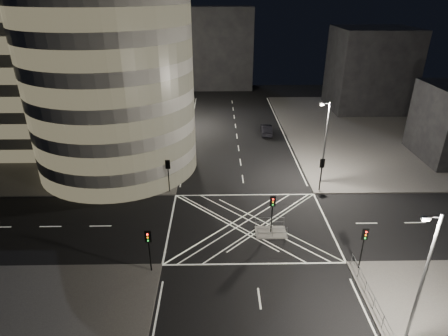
{
  "coord_description": "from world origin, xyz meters",
  "views": [
    {
      "loc": [
        -3.14,
        -31.56,
        21.66
      ],
      "look_at": [
        -2.42,
        7.01,
        3.0
      ],
      "focal_mm": 30.0,
      "sensor_mm": 36.0,
      "label": 1
    }
  ],
  "objects_px": {
    "central_island": "(271,232)",
    "traffic_signal_fl": "(168,170)",
    "traffic_signal_island": "(272,208)",
    "traffic_signal_nl": "(149,244)",
    "traffic_signal_nr": "(364,241)",
    "street_lamp_left_near": "(166,132)",
    "street_lamp_left_far": "(179,95)",
    "traffic_signal_fr": "(322,169)",
    "street_lamp_right_far": "(325,140)",
    "sedan": "(266,130)",
    "street_lamp_right_near": "(422,278)"
  },
  "relations": [
    {
      "from": "traffic_signal_fr",
      "to": "street_lamp_right_far",
      "type": "distance_m",
      "value": 3.48
    },
    {
      "from": "central_island",
      "to": "traffic_signal_fl",
      "type": "bearing_deg",
      "value": 142.46
    },
    {
      "from": "traffic_signal_nl",
      "to": "traffic_signal_nr",
      "type": "bearing_deg",
      "value": 0.0
    },
    {
      "from": "traffic_signal_nr",
      "to": "street_lamp_left_near",
      "type": "height_order",
      "value": "street_lamp_left_near"
    },
    {
      "from": "street_lamp_left_far",
      "to": "sedan",
      "type": "distance_m",
      "value": 15.62
    },
    {
      "from": "traffic_signal_nr",
      "to": "central_island",
      "type": "bearing_deg",
      "value": 142.07
    },
    {
      "from": "traffic_signal_fr",
      "to": "street_lamp_right_far",
      "type": "relative_size",
      "value": 0.4
    },
    {
      "from": "street_lamp_left_far",
      "to": "traffic_signal_fr",
      "type": "bearing_deg",
      "value": -51.83
    },
    {
      "from": "sedan",
      "to": "street_lamp_left_far",
      "type": "bearing_deg",
      "value": -13.72
    },
    {
      "from": "central_island",
      "to": "traffic_signal_nr",
      "type": "bearing_deg",
      "value": -37.93
    },
    {
      "from": "sedan",
      "to": "traffic_signal_fr",
      "type": "bearing_deg",
      "value": 104.6
    },
    {
      "from": "sedan",
      "to": "traffic_signal_nl",
      "type": "bearing_deg",
      "value": 70.08
    },
    {
      "from": "traffic_signal_fl",
      "to": "traffic_signal_fr",
      "type": "height_order",
      "value": "same"
    },
    {
      "from": "traffic_signal_nl",
      "to": "street_lamp_left_far",
      "type": "relative_size",
      "value": 0.4
    },
    {
      "from": "traffic_signal_nl",
      "to": "central_island",
      "type": "bearing_deg",
      "value": 26.14
    },
    {
      "from": "street_lamp_left_far",
      "to": "sedan",
      "type": "xyz_separation_m",
      "value": [
        14.27,
        -4.23,
        -4.74
      ]
    },
    {
      "from": "traffic_signal_fr",
      "to": "traffic_signal_island",
      "type": "distance_m",
      "value": 10.73
    },
    {
      "from": "traffic_signal_fl",
      "to": "traffic_signal_nr",
      "type": "xyz_separation_m",
      "value": [
        17.6,
        -13.6,
        0.0
      ]
    },
    {
      "from": "street_lamp_left_far",
      "to": "central_island",
      "type": "bearing_deg",
      "value": -70.05
    },
    {
      "from": "traffic_signal_fl",
      "to": "street_lamp_left_near",
      "type": "bearing_deg",
      "value": 96.97
    },
    {
      "from": "traffic_signal_nl",
      "to": "sedan",
      "type": "relative_size",
      "value": 0.83
    },
    {
      "from": "street_lamp_left_near",
      "to": "street_lamp_left_far",
      "type": "distance_m",
      "value": 18.0
    },
    {
      "from": "traffic_signal_island",
      "to": "street_lamp_right_far",
      "type": "relative_size",
      "value": 0.4
    },
    {
      "from": "traffic_signal_island",
      "to": "traffic_signal_fl",
      "type": "bearing_deg",
      "value": 142.46
    },
    {
      "from": "street_lamp_right_near",
      "to": "street_lamp_left_far",
      "type": "bearing_deg",
      "value": 113.21
    },
    {
      "from": "traffic_signal_nl",
      "to": "street_lamp_right_far",
      "type": "bearing_deg",
      "value": 40.91
    },
    {
      "from": "traffic_signal_fr",
      "to": "central_island",
      "type": "bearing_deg",
      "value": -129.33
    },
    {
      "from": "traffic_signal_nr",
      "to": "street_lamp_right_near",
      "type": "xyz_separation_m",
      "value": [
        0.64,
        -7.2,
        2.63
      ]
    },
    {
      "from": "traffic_signal_nl",
      "to": "street_lamp_left_far",
      "type": "height_order",
      "value": "street_lamp_left_far"
    },
    {
      "from": "traffic_signal_island",
      "to": "traffic_signal_nl",
      "type": "bearing_deg",
      "value": -153.86
    },
    {
      "from": "traffic_signal_nr",
      "to": "street_lamp_right_near",
      "type": "distance_m",
      "value": 7.69
    },
    {
      "from": "traffic_signal_nr",
      "to": "sedan",
      "type": "distance_m",
      "value": 32.88
    },
    {
      "from": "traffic_signal_island",
      "to": "street_lamp_left_near",
      "type": "bearing_deg",
      "value": 130.27
    },
    {
      "from": "street_lamp_left_near",
      "to": "central_island",
      "type": "bearing_deg",
      "value": -49.73
    },
    {
      "from": "traffic_signal_nr",
      "to": "traffic_signal_island",
      "type": "relative_size",
      "value": 1.0
    },
    {
      "from": "traffic_signal_fr",
      "to": "traffic_signal_island",
      "type": "relative_size",
      "value": 1.0
    },
    {
      "from": "street_lamp_left_far",
      "to": "street_lamp_right_near",
      "type": "xyz_separation_m",
      "value": [
        18.87,
        -44.0,
        0.0
      ]
    },
    {
      "from": "central_island",
      "to": "traffic_signal_fr",
      "type": "relative_size",
      "value": 0.75
    },
    {
      "from": "traffic_signal_nr",
      "to": "street_lamp_right_far",
      "type": "xyz_separation_m",
      "value": [
        0.64,
        15.8,
        2.63
      ]
    },
    {
      "from": "traffic_signal_nr",
      "to": "street_lamp_right_far",
      "type": "bearing_deg",
      "value": 87.7
    },
    {
      "from": "traffic_signal_island",
      "to": "street_lamp_left_far",
      "type": "height_order",
      "value": "street_lamp_left_far"
    },
    {
      "from": "street_lamp_right_near",
      "to": "sedan",
      "type": "xyz_separation_m",
      "value": [
        -4.6,
        39.77,
        -4.74
      ]
    },
    {
      "from": "traffic_signal_fr",
      "to": "street_lamp_right_near",
      "type": "relative_size",
      "value": 0.4
    },
    {
      "from": "traffic_signal_fr",
      "to": "street_lamp_left_near",
      "type": "xyz_separation_m",
      "value": [
        -18.24,
        5.2,
        2.63
      ]
    },
    {
      "from": "central_island",
      "to": "traffic_signal_island",
      "type": "distance_m",
      "value": 2.84
    },
    {
      "from": "traffic_signal_nl",
      "to": "traffic_signal_fr",
      "type": "bearing_deg",
      "value": 37.69
    },
    {
      "from": "traffic_signal_nr",
      "to": "street_lamp_right_near",
      "type": "bearing_deg",
      "value": -84.96
    },
    {
      "from": "central_island",
      "to": "street_lamp_right_near",
      "type": "xyz_separation_m",
      "value": [
        7.44,
        -12.5,
        5.47
      ]
    },
    {
      "from": "traffic_signal_nl",
      "to": "sedan",
      "type": "bearing_deg",
      "value": 67.29
    },
    {
      "from": "traffic_signal_fr",
      "to": "sedan",
      "type": "distance_m",
      "value": 19.5
    }
  ]
}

